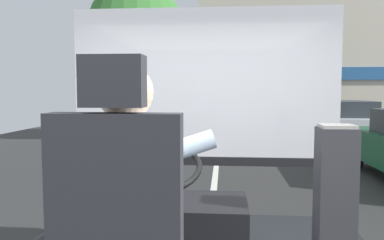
{
  "coord_description": "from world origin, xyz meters",
  "views": [
    {
      "loc": [
        0.19,
        -1.99,
        1.83
      ],
      "look_at": [
        -0.11,
        1.49,
        1.55
      ],
      "focal_mm": 35.81,
      "sensor_mm": 36.0,
      "label": 1
    }
  ],
  "objects_px": {
    "bus_driver": "(130,194)",
    "steering_console": "(170,225)",
    "parked_car_silver": "(343,121)",
    "parked_car_charcoal": "(312,114)",
    "fare_box": "(335,200)"
  },
  "relations": [
    {
      "from": "steering_console",
      "to": "parked_car_charcoal",
      "type": "relative_size",
      "value": 0.25
    },
    {
      "from": "bus_driver",
      "to": "parked_car_silver",
      "type": "height_order",
      "value": "bus_driver"
    },
    {
      "from": "bus_driver",
      "to": "fare_box",
      "type": "xyz_separation_m",
      "value": [
        1.09,
        0.94,
        -0.27
      ]
    },
    {
      "from": "bus_driver",
      "to": "parked_car_silver",
      "type": "distance_m",
      "value": 12.69
    },
    {
      "from": "bus_driver",
      "to": "parked_car_charcoal",
      "type": "height_order",
      "value": "bus_driver"
    },
    {
      "from": "fare_box",
      "to": "parked_car_silver",
      "type": "relative_size",
      "value": 0.25
    },
    {
      "from": "parked_car_silver",
      "to": "parked_car_charcoal",
      "type": "relative_size",
      "value": 0.87
    },
    {
      "from": "steering_console",
      "to": "parked_car_silver",
      "type": "bearing_deg",
      "value": 67.62
    },
    {
      "from": "steering_console",
      "to": "parked_car_charcoal",
      "type": "distance_m",
      "value": 15.91
    },
    {
      "from": "bus_driver",
      "to": "parked_car_charcoal",
      "type": "xyz_separation_m",
      "value": [
        4.41,
        16.4,
        -0.66
      ]
    },
    {
      "from": "fare_box",
      "to": "parked_car_charcoal",
      "type": "relative_size",
      "value": 0.22
    },
    {
      "from": "steering_console",
      "to": "parked_car_silver",
      "type": "xyz_separation_m",
      "value": [
        4.43,
        10.76,
        -0.12
      ]
    },
    {
      "from": "bus_driver",
      "to": "parked_car_charcoal",
      "type": "bearing_deg",
      "value": 74.97
    },
    {
      "from": "bus_driver",
      "to": "steering_console",
      "type": "distance_m",
      "value": 1.24
    },
    {
      "from": "steering_console",
      "to": "parked_car_charcoal",
      "type": "height_order",
      "value": "steering_console"
    }
  ]
}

